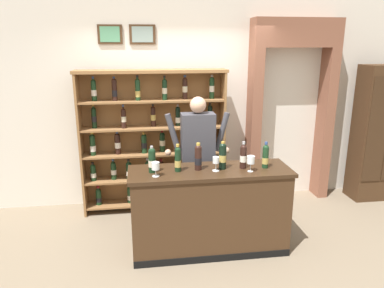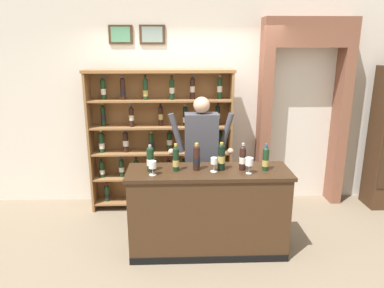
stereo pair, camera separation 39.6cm
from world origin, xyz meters
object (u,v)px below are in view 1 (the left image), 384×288
tasting_bottle_brunello (152,160)px  tasting_bottle_grappa (243,156)px  wine_glass_spare (251,160)px  tasting_bottle_bianco (223,155)px  tasting_bottle_rosso (266,156)px  shopkeeper (198,149)px  tasting_counter (210,210)px  side_cabinet (378,134)px  tasting_bottle_prosecco (178,159)px  wine_glass_left (156,167)px  tasting_bottle_vin_santo (198,157)px  wine_shelf (153,139)px  wine_glass_center (216,161)px

tasting_bottle_brunello → tasting_bottle_grappa: size_ratio=0.96×
wine_glass_spare → tasting_bottle_brunello: bearing=173.3°
tasting_bottle_bianco → tasting_bottle_rosso: (0.47, -0.03, -0.02)m
shopkeeper → tasting_counter: bearing=-85.9°
side_cabinet → tasting_bottle_prosecco: side_cabinet is taller
wine_glass_spare → tasting_counter: bearing=164.5°
tasting_bottle_grappa → side_cabinet: bearing=25.0°
side_cabinet → tasting_bottle_brunello: (-3.34, -1.09, 0.10)m
tasting_bottle_brunello → wine_glass_left: (0.03, -0.13, -0.03)m
tasting_bottle_vin_santo → shopkeeper: bearing=81.4°
wine_shelf → tasting_bottle_prosecco: bearing=-79.8°
tasting_bottle_brunello → tasting_bottle_grappa: (0.98, -0.01, 0.00)m
shopkeeper → tasting_bottle_rosso: size_ratio=5.73×
tasting_bottle_grappa → wine_glass_center: bearing=-171.7°
tasting_bottle_bianco → wine_glass_spare: bearing=-25.0°
wine_shelf → tasting_bottle_vin_santo: 1.24m
tasting_bottle_prosecco → wine_glass_spare: tasting_bottle_prosecco is taller
wine_glass_spare → tasting_bottle_rosso: bearing=26.4°
tasting_counter → tasting_bottle_rosso: size_ratio=6.05×
tasting_bottle_vin_santo → wine_glass_spare: size_ratio=1.74×
wine_glass_center → wine_glass_spare: wine_glass_spare is taller
tasting_bottle_bianco → side_cabinet: bearing=22.8°
wine_glass_spare → tasting_bottle_vin_santo: bearing=166.2°
tasting_bottle_vin_santo → tasting_bottle_rosso: tasting_bottle_vin_santo is taller
shopkeeper → tasting_bottle_vin_santo: size_ratio=5.58×
wine_glass_center → tasting_bottle_rosso: bearing=2.9°
side_cabinet → wine_glass_center: (-2.66, -1.14, 0.08)m
shopkeeper → tasting_bottle_grappa: shopkeeper is taller
wine_glass_center → wine_glass_left: 0.65m
side_cabinet → tasting_bottle_grappa: bearing=-155.0°
tasting_bottle_rosso → wine_glass_center: bearing=-177.1°
tasting_bottle_grappa → tasting_bottle_rosso: tasting_bottle_grappa is taller
wine_shelf → wine_glass_center: (0.61, -1.23, 0.05)m
tasting_bottle_bianco → wine_glass_left: (-0.73, -0.14, -0.05)m
wine_glass_left → tasting_bottle_brunello: bearing=103.2°
side_cabinet → shopkeeper: (-2.76, -0.51, 0.03)m
tasting_bottle_vin_santo → wine_glass_center: 0.19m
tasting_bottle_brunello → tasting_bottle_prosecco: tasting_bottle_prosecco is taller
wine_glass_center → wine_glass_left: (-0.64, -0.08, -0.01)m
tasting_bottle_grappa → wine_shelf: bearing=128.1°
wine_shelf → tasting_bottle_brunello: size_ratio=6.87×
tasting_bottle_brunello → wine_glass_center: bearing=-4.5°
tasting_bottle_vin_santo → tasting_bottle_bianco: 0.27m
tasting_counter → wine_glass_left: wine_glass_left is taller
tasting_counter → tasting_bottle_grappa: size_ratio=5.90×
tasting_bottle_vin_santo → tasting_bottle_rosso: (0.74, -0.04, -0.01)m
shopkeeper → wine_glass_left: (-0.55, -0.71, 0.04)m
wine_shelf → tasting_bottle_vin_santo: size_ratio=6.61×
tasting_counter → wine_glass_spare: size_ratio=10.26×
wine_shelf → tasting_bottle_grappa: (0.93, -1.18, 0.08)m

